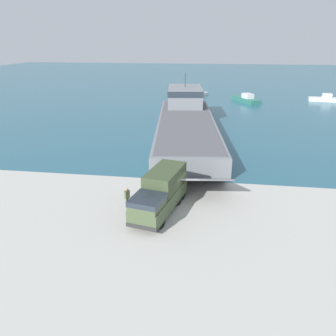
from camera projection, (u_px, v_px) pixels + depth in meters
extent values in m
plane|color=#B7B5AD|center=(185.00, 201.00, 28.68)|extent=(240.00, 240.00, 0.00)
cube|color=#285B70|center=(210.00, 80.00, 115.98)|extent=(240.00, 180.00, 0.01)
cube|color=gray|center=(186.00, 128.00, 48.13)|extent=(11.97, 34.21, 2.30)
cube|color=#56565B|center=(186.00, 120.00, 47.70)|extent=(11.17, 32.80, 0.08)
cube|color=gray|center=(185.00, 96.00, 57.88)|extent=(6.78, 9.97, 3.29)
cube|color=#28333D|center=(185.00, 91.00, 57.51)|extent=(6.96, 10.08, 0.99)
cylinder|color=#3F3F42|center=(185.00, 80.00, 56.84)|extent=(0.16, 0.16, 2.40)
cube|color=#56565B|center=(191.00, 179.00, 30.11)|extent=(7.53, 5.95, 2.27)
cube|color=#475638|center=(160.00, 200.00, 26.65)|extent=(3.86, 7.67, 1.18)
cube|color=#475638|center=(148.00, 202.00, 24.17)|extent=(2.70, 2.91, 0.82)
cube|color=#28333D|center=(147.00, 200.00, 24.09)|extent=(2.77, 2.95, 0.41)
cube|color=#3C492E|center=(165.00, 179.00, 27.22)|extent=(3.20, 5.02, 1.66)
cube|color=#2D2D2D|center=(142.00, 227.00, 23.67)|extent=(2.41, 0.74, 0.32)
cylinder|color=black|center=(160.00, 219.00, 24.48)|extent=(0.68, 1.40, 1.34)
cylinder|color=black|center=(137.00, 215.00, 25.09)|extent=(0.68, 1.40, 1.34)
cylinder|color=black|center=(178.00, 197.00, 27.97)|extent=(0.68, 1.40, 1.34)
cylinder|color=black|center=(157.00, 194.00, 28.59)|extent=(0.68, 1.40, 1.34)
cylinder|color=black|center=(182.00, 192.00, 28.94)|extent=(0.68, 1.40, 1.34)
cylinder|color=black|center=(161.00, 189.00, 29.55)|extent=(0.68, 1.40, 1.34)
cylinder|color=#566042|center=(127.00, 203.00, 27.49)|extent=(0.14, 0.14, 0.86)
cylinder|color=#566042|center=(128.00, 202.00, 27.62)|extent=(0.14, 0.14, 0.86)
cube|color=#566042|center=(127.00, 194.00, 27.28)|extent=(0.45, 0.50, 0.68)
sphere|color=tan|center=(127.00, 189.00, 27.11)|extent=(0.23, 0.23, 0.23)
cube|color=#2D7060|center=(246.00, 100.00, 75.23)|extent=(6.13, 8.68, 0.95)
cube|color=silver|center=(248.00, 96.00, 74.31)|extent=(2.72, 3.06, 1.05)
cube|color=white|center=(198.00, 96.00, 81.50)|extent=(5.03, 8.74, 0.82)
cube|color=silver|center=(199.00, 92.00, 81.71)|extent=(2.34, 2.93, 0.90)
cube|color=white|center=(324.00, 99.00, 75.84)|extent=(6.95, 3.08, 0.88)
cube|color=silver|center=(327.00, 96.00, 75.38)|extent=(2.20, 1.83, 0.97)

